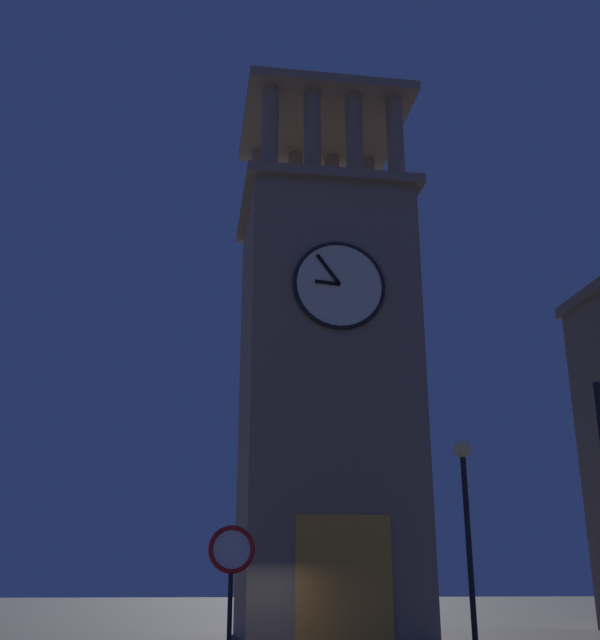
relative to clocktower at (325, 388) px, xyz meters
The scene contains 3 objects.
clocktower is the anchor object (origin of this frame).
street_lamp 11.72m from the clocktower, 99.07° to the left, with size 0.44×0.44×5.25m.
no_horn_sign 17.58m from the clocktower, 74.17° to the left, with size 0.78×0.14×2.74m.
Camera 1 is at (2.69, 23.95, 1.79)m, focal length 43.40 mm.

